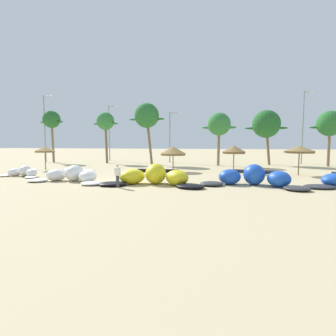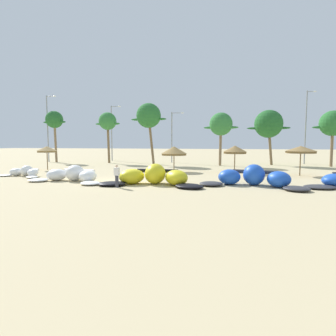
# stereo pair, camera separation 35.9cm
# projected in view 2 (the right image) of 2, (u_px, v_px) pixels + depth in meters

# --- Properties ---
(ground_plane) EXTENTS (260.00, 260.00, 0.00)m
(ground_plane) POSITION_uv_depth(u_px,v_px,m) (123.00, 181.00, 22.43)
(ground_plane) COLOR #C6B284
(kite_far_left) EXTENTS (4.83, 2.58, 1.00)m
(kite_far_left) POSITION_uv_depth(u_px,v_px,m) (25.00, 172.00, 25.89)
(kite_far_left) COLOR white
(kite_far_left) RESTS_ON ground
(kite_left) EXTENTS (7.03, 3.58, 1.32)m
(kite_left) POSITION_uv_depth(u_px,v_px,m) (72.00, 175.00, 22.43)
(kite_left) COLOR white
(kite_left) RESTS_ON ground
(kite_left_of_center) EXTENTS (8.20, 3.88, 1.56)m
(kite_left_of_center) POSITION_uv_depth(u_px,v_px,m) (154.00, 177.00, 20.69)
(kite_left_of_center) COLOR black
(kite_left_of_center) RESTS_ON ground
(kite_center) EXTENTS (7.76, 4.15, 1.56)m
(kite_center) POSITION_uv_depth(u_px,v_px,m) (253.00, 178.00, 20.10)
(kite_center) COLOR #333338
(kite_center) RESTS_ON ground
(beach_umbrella_near_van) EXTENTS (2.25, 2.25, 2.78)m
(beach_umbrella_near_van) POSITION_uv_depth(u_px,v_px,m) (47.00, 149.00, 32.17)
(beach_umbrella_near_van) COLOR brown
(beach_umbrella_near_van) RESTS_ON ground
(beach_umbrella_middle) EXTENTS (2.84, 2.84, 2.78)m
(beach_umbrella_middle) POSITION_uv_depth(u_px,v_px,m) (174.00, 151.00, 29.98)
(beach_umbrella_middle) COLOR brown
(beach_umbrella_middle) RESTS_ON ground
(beach_umbrella_near_palms) EXTENTS (2.45, 2.45, 2.88)m
(beach_umbrella_near_palms) POSITION_uv_depth(u_px,v_px,m) (235.00, 150.00, 28.73)
(beach_umbrella_near_palms) COLOR brown
(beach_umbrella_near_palms) RESTS_ON ground
(beach_umbrella_outermost) EXTENTS (2.87, 2.87, 2.86)m
(beach_umbrella_outermost) POSITION_uv_depth(u_px,v_px,m) (301.00, 150.00, 26.27)
(beach_umbrella_outermost) COLOR brown
(beach_umbrella_outermost) RESTS_ON ground
(person_near_kites) EXTENTS (0.36, 0.24, 1.62)m
(person_near_kites) POSITION_uv_depth(u_px,v_px,m) (117.00, 176.00, 19.37)
(person_near_kites) COLOR #383842
(person_near_kites) RESTS_ON ground
(palm_leftmost) EXTENTS (4.15, 2.77, 8.34)m
(palm_leftmost) POSITION_uv_depth(u_px,v_px,m) (54.00, 120.00, 44.58)
(palm_leftmost) COLOR #7F6647
(palm_leftmost) RESTS_ON ground
(palm_left) EXTENTS (4.12, 2.75, 7.93)m
(palm_left) POSITION_uv_depth(u_px,v_px,m) (108.00, 122.00, 42.86)
(palm_left) COLOR brown
(palm_left) RESTS_ON ground
(palm_left_of_gap) EXTENTS (5.44, 3.63, 8.99)m
(palm_left_of_gap) POSITION_uv_depth(u_px,v_px,m) (149.00, 116.00, 40.37)
(palm_left_of_gap) COLOR brown
(palm_left_of_gap) RESTS_ON ground
(palm_center_left) EXTENTS (4.77, 3.18, 7.35)m
(palm_center_left) POSITION_uv_depth(u_px,v_px,m) (221.00, 125.00, 37.99)
(palm_center_left) COLOR #7F6647
(palm_center_left) RESTS_ON ground
(palm_center_right) EXTENTS (5.96, 3.97, 7.86)m
(palm_center_right) POSITION_uv_depth(u_px,v_px,m) (269.00, 124.00, 39.20)
(palm_center_right) COLOR brown
(palm_center_right) RESTS_ON ground
(palm_right_of_gap) EXTENTS (5.02, 3.35, 7.41)m
(palm_right_of_gap) POSITION_uv_depth(u_px,v_px,m) (333.00, 124.00, 36.12)
(palm_right_of_gap) COLOR #7F6647
(palm_right_of_gap) RESTS_ON ground
(lamppost_west) EXTENTS (1.88, 0.24, 10.97)m
(lamppost_west) POSITION_uv_depth(u_px,v_px,m) (48.00, 126.00, 45.66)
(lamppost_west) COLOR gray
(lamppost_west) RESTS_ON ground
(lamppost_west_center) EXTENTS (1.89, 0.24, 9.70)m
(lamppost_west_center) POSITION_uv_depth(u_px,v_px,m) (112.00, 130.00, 48.66)
(lamppost_west_center) COLOR gray
(lamppost_west_center) RESTS_ON ground
(lamppost_east_center) EXTENTS (2.08, 0.24, 8.09)m
(lamppost_east_center) POSITION_uv_depth(u_px,v_px,m) (173.00, 134.00, 44.16)
(lamppost_east_center) COLOR gray
(lamppost_east_center) RESTS_ON ground
(lamppost_east) EXTENTS (1.39, 0.24, 10.89)m
(lamppost_east) POSITION_uv_depth(u_px,v_px,m) (306.00, 124.00, 41.02)
(lamppost_east) COLOR gray
(lamppost_east) RESTS_ON ground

